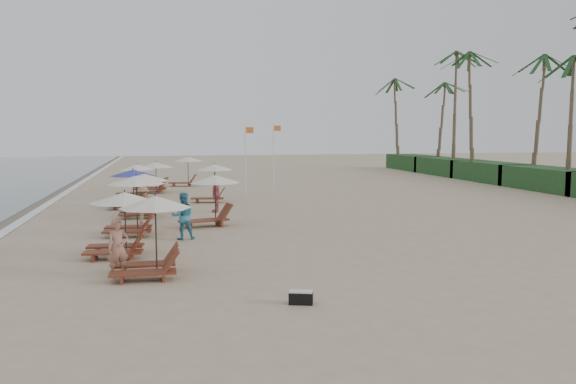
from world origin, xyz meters
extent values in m
plane|color=tan|center=(0.00, 0.00, 0.00)|extent=(160.00, 160.00, 0.00)
cube|color=#6B5E4C|center=(-12.50, 10.00, 0.00)|extent=(3.20, 140.00, 0.01)
cube|color=white|center=(-11.20, 10.00, 0.01)|extent=(0.50, 140.00, 0.02)
cube|color=#193D1C|center=(22.00, 14.50, 0.80)|extent=(3.20, 8.00, 1.60)
cube|color=#193D1C|center=(22.00, 22.00, 0.80)|extent=(3.20, 8.00, 1.60)
cube|color=#193D1C|center=(22.00, 29.50, 0.80)|extent=(3.20, 8.00, 1.60)
cube|color=#193D1C|center=(22.00, 37.00, 0.80)|extent=(3.20, 8.00, 1.60)
cylinder|color=brown|center=(22.00, 12.80, 4.50)|extent=(0.36, 0.36, 9.00)
cylinder|color=brown|center=(22.90, 18.00, 4.90)|extent=(0.36, 0.36, 9.80)
cylinder|color=brown|center=(21.10, 23.20, 5.30)|extent=(0.36, 0.36, 10.60)
cylinder|color=brown|center=(22.00, 28.40, 5.70)|extent=(0.36, 0.36, 11.40)
cylinder|color=brown|center=(22.90, 33.60, 4.50)|extent=(0.36, 0.36, 9.00)
cylinder|color=brown|center=(21.10, 38.80, 4.90)|extent=(0.36, 0.36, 9.80)
cylinder|color=black|center=(-4.98, -4.16, 1.12)|extent=(0.05, 0.05, 2.25)
cone|color=white|center=(-4.98, -4.16, 2.15)|extent=(2.07, 2.07, 0.35)
cylinder|color=black|center=(-6.00, -1.18, 1.03)|extent=(0.05, 0.05, 2.06)
cone|color=white|center=(-6.00, -1.18, 1.96)|extent=(2.27, 2.27, 0.35)
cylinder|color=black|center=(-5.79, 2.79, 1.16)|extent=(0.05, 0.05, 2.32)
cone|color=white|center=(-5.79, 2.79, 2.22)|extent=(2.28, 2.28, 0.35)
cylinder|color=black|center=(-5.64, 7.64, 1.02)|extent=(0.05, 0.05, 2.03)
cone|color=white|center=(-5.64, 7.64, 1.93)|extent=(2.38, 2.38, 0.35)
cylinder|color=black|center=(-6.32, 11.15, 1.01)|extent=(0.05, 0.05, 2.02)
cone|color=#333B99|center=(-6.32, 11.15, 1.92)|extent=(2.44, 2.44, 0.35)
cylinder|color=black|center=(-6.28, 15.97, 1.02)|extent=(0.05, 0.05, 2.04)
cone|color=white|center=(-6.28, 15.97, 1.94)|extent=(2.12, 2.12, 0.35)
cylinder|color=black|center=(-5.19, 19.16, 0.99)|extent=(0.05, 0.05, 1.98)
cone|color=white|center=(-5.19, 19.16, 1.88)|extent=(2.38, 2.38, 0.35)
cylinder|color=black|center=(-2.49, 4.56, 1.07)|extent=(0.05, 0.05, 2.15)
cone|color=white|center=(-2.49, 4.56, 2.05)|extent=(2.24, 2.24, 0.35)
cylinder|color=black|center=(-1.75, 13.08, 1.07)|extent=(0.05, 0.05, 2.15)
cone|color=white|center=(-1.75, 13.08, 2.05)|extent=(2.24, 2.24, 0.35)
cylinder|color=black|center=(-2.83, 23.64, 1.07)|extent=(0.05, 0.05, 2.15)
cone|color=white|center=(-2.83, 23.64, 2.05)|extent=(2.24, 2.24, 0.35)
imported|color=#A76F5B|center=(-6.05, -4.07, 0.84)|extent=(0.73, 0.61, 1.69)
imported|color=teal|center=(-4.03, 1.38, 0.91)|extent=(0.93, 0.75, 1.82)
imported|color=#9B714F|center=(-5.65, 5.61, 0.85)|extent=(0.89, 1.23, 1.70)
imported|color=#B04654|center=(-2.08, 8.67, 0.93)|extent=(0.59, 1.14, 1.86)
cube|color=black|center=(-1.58, -7.66, 0.14)|extent=(0.64, 0.45, 0.29)
cube|color=silver|center=(-1.58, -7.66, 0.30)|extent=(0.61, 0.43, 0.04)
cylinder|color=silver|center=(0.66, 17.06, 2.31)|extent=(0.08, 0.08, 4.63)
cube|color=#CD6026|center=(0.94, 17.06, 4.23)|extent=(0.55, 0.02, 0.40)
cylinder|color=silver|center=(3.46, 21.64, 2.39)|extent=(0.08, 0.08, 4.79)
cube|color=#CD6026|center=(3.74, 21.64, 4.39)|extent=(0.55, 0.02, 0.40)
camera|label=1|loc=(-4.77, -20.68, 4.13)|focal=35.65mm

